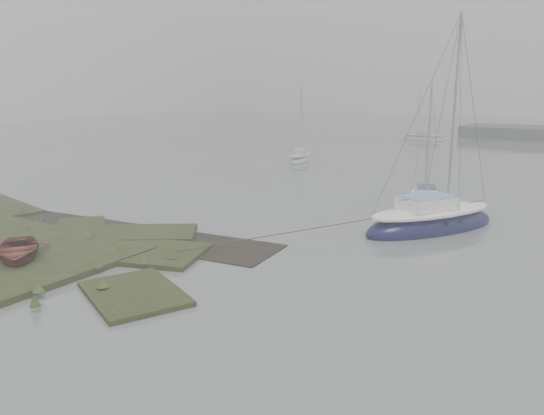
{
  "coord_description": "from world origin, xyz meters",
  "views": [
    {
      "loc": [
        12.02,
        -10.94,
        6.13
      ],
      "look_at": [
        1.81,
        5.21,
        1.8
      ],
      "focal_mm": 35.0,
      "sensor_mm": 36.0,
      "label": 1
    }
  ],
  "objects": [
    {
      "name": "dinghy",
      "position": [
        -5.19,
        -0.61,
        0.53
      ],
      "size": [
        3.73,
        3.53,
        0.63
      ],
      "primitive_type": "imported",
      "rotation": [
        0.0,
        0.0,
        0.95
      ],
      "color": "maroon",
      "rests_on": "marsh_bank"
    },
    {
      "name": "sailboat_far_a",
      "position": [
        -10.1,
        28.47,
        0.21
      ],
      "size": [
        3.22,
        5.16,
        6.93
      ],
      "rotation": [
        0.0,
        0.0,
        0.35
      ],
      "color": "#A1A5AA",
      "rests_on": "ground"
    },
    {
      "name": "sailboat_white",
      "position": [
        4.2,
        16.71,
        0.21
      ],
      "size": [
        3.17,
        5.15,
        6.9
      ],
      "rotation": [
        0.0,
        0.0,
        0.35
      ],
      "color": "silver",
      "rests_on": "ground"
    },
    {
      "name": "sailboat_main",
      "position": [
        5.84,
        11.99,
        0.31
      ],
      "size": [
        5.51,
        7.24,
        9.92
      ],
      "rotation": [
        0.0,
        0.0,
        -0.52
      ],
      "color": "#0B0C33",
      "rests_on": "ground"
    },
    {
      "name": "sailboat_far_c",
      "position": [
        -6.63,
        52.3,
        0.22
      ],
      "size": [
        5.12,
        2.03,
        7.06
      ],
      "rotation": [
        0.0,
        0.0,
        1.49
      ],
      "color": "silver",
      "rests_on": "ground"
    },
    {
      "name": "ground",
      "position": [
        0.0,
        30.0,
        0.0
      ],
      "size": [
        160.0,
        160.0,
        0.0
      ],
      "primitive_type": "plane",
      "color": "slate",
      "rests_on": "ground"
    }
  ]
}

